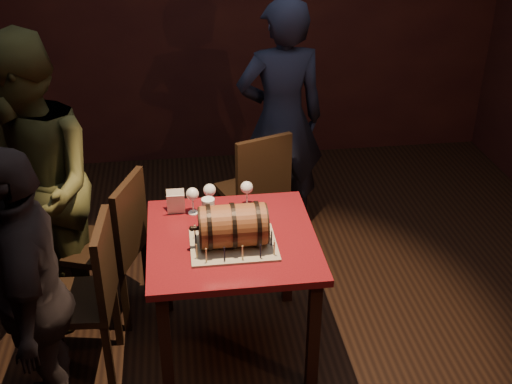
# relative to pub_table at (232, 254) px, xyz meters

# --- Properties ---
(room_shell) EXTENTS (5.04, 5.04, 2.80)m
(room_shell) POSITION_rel_pub_table_xyz_m (0.11, 0.07, 0.76)
(room_shell) COLOR black
(room_shell) RESTS_ON ground
(pub_table) EXTENTS (0.90, 0.90, 0.75)m
(pub_table) POSITION_rel_pub_table_xyz_m (0.00, 0.00, 0.00)
(pub_table) COLOR #520D14
(pub_table) RESTS_ON ground
(cake_board) EXTENTS (0.45, 0.35, 0.01)m
(cake_board) POSITION_rel_pub_table_xyz_m (0.00, -0.08, 0.12)
(cake_board) COLOR gray
(cake_board) RESTS_ON pub_table
(barrel_cake) EXTENTS (0.40, 0.24, 0.24)m
(barrel_cake) POSITION_rel_pub_table_xyz_m (-0.00, -0.08, 0.23)
(barrel_cake) COLOR brown
(barrel_cake) RESTS_ON cake_board
(birthday_candles) EXTENTS (0.40, 0.30, 0.09)m
(birthday_candles) POSITION_rel_pub_table_xyz_m (0.00, -0.08, 0.16)
(birthday_candles) COLOR #F5DC92
(birthday_candles) RESTS_ON cake_board
(wine_glass_left) EXTENTS (0.07, 0.07, 0.16)m
(wine_glass_left) POSITION_rel_pub_table_xyz_m (-0.19, 0.28, 0.23)
(wine_glass_left) COLOR silver
(wine_glass_left) RESTS_ON pub_table
(wine_glass_mid) EXTENTS (0.07, 0.07, 0.16)m
(wine_glass_mid) POSITION_rel_pub_table_xyz_m (-0.09, 0.31, 0.23)
(wine_glass_mid) COLOR silver
(wine_glass_mid) RESTS_ON pub_table
(wine_glass_right) EXTENTS (0.07, 0.07, 0.16)m
(wine_glass_right) POSITION_rel_pub_table_xyz_m (0.12, 0.31, 0.23)
(wine_glass_right) COLOR silver
(wine_glass_right) RESTS_ON pub_table
(pint_of_ale) EXTENTS (0.07, 0.07, 0.15)m
(pint_of_ale) POSITION_rel_pub_table_xyz_m (-0.11, 0.16, 0.18)
(pint_of_ale) COLOR silver
(pint_of_ale) RESTS_ON pub_table
(menu_card) EXTENTS (0.10, 0.05, 0.13)m
(menu_card) POSITION_rel_pub_table_xyz_m (-0.29, 0.29, 0.17)
(menu_card) COLOR white
(menu_card) RESTS_ON pub_table
(chair_back) EXTENTS (0.51, 0.51, 0.93)m
(chair_back) POSITION_rel_pub_table_xyz_m (0.26, 0.95, -0.12)
(chair_back) COLOR black
(chair_back) RESTS_ON ground
(chair_left_rear) EXTENTS (0.51, 0.51, 0.93)m
(chair_left_rear) POSITION_rel_pub_table_xyz_m (-0.65, 0.40, -0.12)
(chair_left_rear) COLOR black
(chair_left_rear) RESTS_ON ground
(chair_left_front) EXTENTS (0.43, 0.43, 0.93)m
(chair_left_front) POSITION_rel_pub_table_xyz_m (-0.77, -0.07, -0.12)
(chair_left_front) COLOR black
(chair_left_front) RESTS_ON ground
(person_back) EXTENTS (0.66, 0.46, 1.74)m
(person_back) POSITION_rel_pub_table_xyz_m (0.48, 1.28, 0.23)
(person_back) COLOR black
(person_back) RESTS_ON ground
(person_left_rear) EXTENTS (0.96, 1.06, 1.77)m
(person_left_rear) POSITION_rel_pub_table_xyz_m (-1.07, 0.43, 0.25)
(person_left_rear) COLOR #3A3B1D
(person_left_rear) RESTS_ON ground
(person_left_front) EXTENTS (0.47, 0.93, 1.52)m
(person_left_front) POSITION_rel_pub_table_xyz_m (-0.97, -0.39, 0.12)
(person_left_front) COLOR black
(person_left_front) RESTS_ON ground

